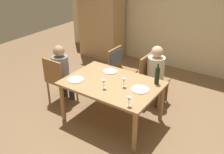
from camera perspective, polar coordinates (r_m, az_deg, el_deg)
ground_plane at (r=4.49m, az=-0.00°, el=-9.52°), size 10.00×10.00×0.00m
rear_room_partition at (r=6.21m, az=14.64°, el=13.91°), size 6.40×0.12×2.70m
armoire_cabinet at (r=6.73m, az=-2.40°, el=13.50°), size 1.18×0.62×2.18m
dining_table at (r=4.14m, az=-0.00°, el=-2.27°), size 1.53×1.06×0.74m
chair_left_end at (r=4.80m, az=-12.01°, el=-0.12°), size 0.44×0.44×0.92m
chair_far_right at (r=4.79m, az=8.66°, el=0.13°), size 0.44×0.44×0.92m
chair_far_left at (r=5.07m, az=1.36°, el=2.82°), size 0.46×0.44×0.92m
person_woman_host at (r=4.82m, az=-11.20°, el=1.66°), size 0.30×0.35×1.13m
person_man_bearded at (r=4.69m, az=10.00°, el=1.18°), size 0.36×0.31×1.15m
wine_bottle_tall_green at (r=4.06m, az=10.09°, el=0.50°), size 0.08×0.08×0.34m
wine_glass_near_left at (r=3.93m, az=2.68°, el=-0.83°), size 0.07×0.07×0.15m
wine_glass_centre at (r=3.47m, az=3.83°, el=-5.01°), size 0.07×0.07×0.15m
wine_glass_near_right at (r=3.88m, az=-1.82°, el=-1.20°), size 0.07×0.07×0.15m
dinner_plate_host at (r=4.45m, az=-0.38°, el=1.28°), size 0.25×0.25×0.01m
dinner_plate_guest_left at (r=3.91m, az=6.32°, el=-2.79°), size 0.28×0.28×0.01m
dinner_plate_guest_right at (r=4.21m, az=-8.15°, el=-0.60°), size 0.27×0.27×0.01m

